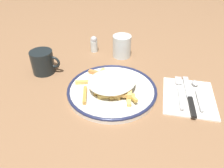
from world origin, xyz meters
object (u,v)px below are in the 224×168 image
Objects in this scene: spoon at (197,89)px; water_glass at (122,46)px; napkin at (189,97)px; fork at (180,92)px; coffee_mug at (43,62)px; fries_heap at (111,83)px; knife at (190,98)px; salt_shaker at (94,44)px; plate at (112,90)px.

water_glass is at bearing 144.62° from spoon.
napkin is 1.27× the size of spoon.
fork reaches higher than napkin.
fries_heap is at bearing -15.98° from coffee_mug.
coffee_mug reaches higher than knife.
spoon is at bearing -28.23° from salt_shaker.
spoon is 0.55m from coffee_mug.
fork is (0.22, 0.04, -0.03)m from fries_heap.
salt_shaker is (-0.35, 0.24, 0.02)m from fork.
coffee_mug reaches higher than salt_shaker.
plate is 0.31m from salt_shaker.
salt_shaker is at bearing 116.00° from plate.
spoon is (0.28, 0.06, 0.00)m from plate.
water_glass is at bearing 137.44° from napkin.
fries_heap is 0.25m from knife.
napkin is at bearing -127.06° from spoon.
plate is at bearing -168.67° from spoon.
salt_shaker is (-0.38, 0.27, 0.02)m from knife.
plate reaches higher than knife.
water_glass is (-0.28, 0.20, 0.03)m from spoon.
plate is 1.95× the size of spoon.
spoon is at bearing 22.53° from fork.
fries_heap reaches higher than plate.
salt_shaker reaches higher than fries_heap.
water_glass is (-0.01, 0.26, 0.01)m from fries_heap.
fries_heap is (-0.00, -0.00, 0.03)m from plate.
fork is at bearing -44.37° from water_glass.
fries_heap reaches higher than knife.
plate is at bearing -179.69° from knife.
salt_shaker is at bearing 146.38° from napkin.
napkin is at bearing -42.56° from water_glass.
plate is 0.26m from water_glass.
coffee_mug reaches higher than napkin.
fries_heap is 0.28m from spoon.
salt_shaker is at bearing 144.53° from knife.
spoon is 1.39× the size of coffee_mug.
knife is at bearing -46.79° from fork.
fork is (-0.03, 0.01, 0.01)m from napkin.
water_glass is (-0.01, 0.26, 0.03)m from plate.
fork is at bearing 9.16° from fries_heap.
plate and spoon have the same top height.
knife is 0.47m from salt_shaker.
fork is at bearing 133.21° from knife.
water_glass is 1.28× the size of salt_shaker.
water_glass is at bearing 135.63° from fork.
fork is 0.84× the size of knife.
water_glass reaches higher than salt_shaker.
spoon is at bearing -35.38° from water_glass.
knife is 0.53m from coffee_mug.
plate is 0.28m from spoon.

